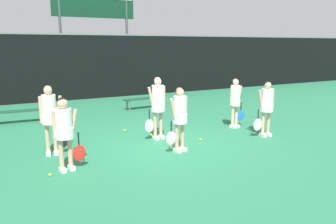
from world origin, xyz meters
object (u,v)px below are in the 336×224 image
tennis_ball_1 (170,146)px  tennis_ball_3 (201,139)px  scoreboard (94,15)px  bench_far (144,99)px  player_1 (180,114)px  tennis_ball_5 (125,130)px  tennis_ball_0 (151,135)px  tennis_ball_4 (159,130)px  player_2 (267,104)px  player_5 (235,100)px  player_0 (64,128)px  bench_courtside (16,112)px  player_3 (50,114)px  player_4 (158,103)px  tennis_ball_2 (50,175)px

tennis_ball_1 → tennis_ball_3: size_ratio=0.98×
scoreboard → bench_far: 6.33m
player_1 → tennis_ball_5: (-0.59, 2.52, -0.94)m
tennis_ball_1 → tennis_ball_5: size_ratio=0.93×
tennis_ball_0 → tennis_ball_4: size_ratio=1.01×
player_2 → tennis_ball_1: size_ratio=24.97×
player_2 → player_5: size_ratio=1.02×
player_2 → player_0: bearing=-172.6°
tennis_ball_0 → tennis_ball_3: (1.07, -1.09, 0.00)m
tennis_ball_5 → bench_courtside: bearing=137.1°
bench_courtside → tennis_ball_1: bench_courtside is taller
player_2 → player_3: size_ratio=0.96×
bench_courtside → bench_far: bearing=7.8°
scoreboard → player_5: (2.05, -9.39, -3.31)m
player_2 → tennis_ball_1: 3.21m
player_4 → tennis_ball_1: player_4 is taller
tennis_ball_1 → tennis_ball_5: (-0.55, 2.10, 0.00)m
player_2 → tennis_ball_5: (-3.59, 2.44, -0.95)m
player_5 → player_1: bearing=-161.7°
player_3 → tennis_ball_5: bearing=36.9°
tennis_ball_0 → tennis_ball_5: bearing=122.0°
bench_courtside → tennis_ball_0: bearing=-43.2°
player_0 → player_2: size_ratio=0.98×
bench_far → player_4: player_4 is taller
player_4 → tennis_ball_5: (-0.59, 1.23, -1.05)m
player_2 → tennis_ball_5: bearing=152.4°
tennis_ball_1 → player_1: bearing=-84.6°
scoreboard → tennis_ball_1: bearing=-94.7°
tennis_ball_5 → player_2: bearing=-34.2°
tennis_ball_1 → bench_far: bearing=74.2°
player_1 → tennis_ball_2: (-3.22, -0.20, -0.95)m
player_1 → bench_far: bearing=66.7°
player_0 → tennis_ball_5: bearing=40.2°
scoreboard → bench_far: scoreboard is taller
bench_courtside → tennis_ball_1: 6.05m
player_1 → tennis_ball_4: bearing=69.7°
player_4 → tennis_ball_3: player_4 is taller
scoreboard → tennis_ball_0: (-0.86, -9.08, -4.22)m
player_5 → tennis_ball_1: player_5 is taller
bench_far → tennis_ball_1: bench_far is taller
bench_far → scoreboard: bearing=92.9°
tennis_ball_3 → tennis_ball_1: bearing=-172.2°
player_5 → tennis_ball_0: 3.07m
tennis_ball_1 → tennis_ball_4: 1.69m
scoreboard → tennis_ball_2: bearing=-110.3°
tennis_ball_0 → tennis_ball_2: bearing=-149.6°
player_3 → tennis_ball_5: 2.87m
bench_courtside → player_5: size_ratio=1.26×
player_3 → tennis_ball_0: player_3 is taller
bench_courtside → player_1: (3.58, -5.31, 0.59)m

